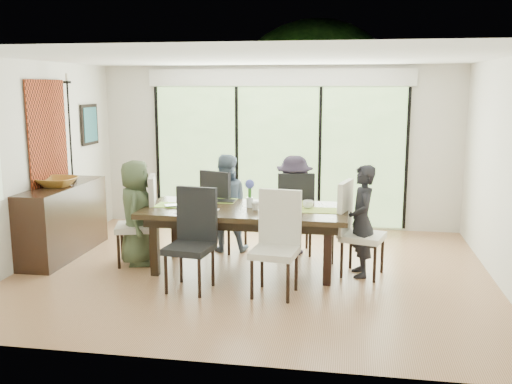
% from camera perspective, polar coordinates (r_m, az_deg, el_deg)
% --- Properties ---
extents(floor, '(6.00, 5.00, 0.01)m').
position_cam_1_polar(floor, '(7.45, -0.32, -7.98)').
color(floor, brown).
rests_on(floor, ground).
extents(ceiling, '(6.00, 5.00, 0.01)m').
position_cam_1_polar(ceiling, '(7.07, -0.34, 13.34)').
color(ceiling, white).
rests_on(ceiling, wall_back).
extents(wall_back, '(6.00, 0.02, 2.70)m').
position_cam_1_polar(wall_back, '(9.60, 2.24, 4.49)').
color(wall_back, silver).
rests_on(wall_back, floor).
extents(wall_front, '(6.00, 0.02, 2.70)m').
position_cam_1_polar(wall_front, '(4.72, -5.56, -1.86)').
color(wall_front, silver).
rests_on(wall_front, floor).
extents(wall_left, '(0.02, 5.00, 2.70)m').
position_cam_1_polar(wall_left, '(8.20, -21.56, 2.73)').
color(wall_left, silver).
rests_on(wall_left, floor).
extents(wall_right, '(0.02, 5.00, 2.70)m').
position_cam_1_polar(wall_right, '(7.26, 23.80, 1.64)').
color(wall_right, beige).
rests_on(wall_right, floor).
extents(glass_doors, '(4.20, 0.02, 2.30)m').
position_cam_1_polar(glass_doors, '(9.57, 2.20, 3.57)').
color(glass_doors, '#598C3F').
rests_on(glass_doors, wall_back).
extents(blinds_header, '(4.40, 0.06, 0.28)m').
position_cam_1_polar(blinds_header, '(9.49, 2.25, 11.38)').
color(blinds_header, white).
rests_on(blinds_header, wall_back).
extents(mullion_a, '(0.05, 0.04, 2.30)m').
position_cam_1_polar(mullion_a, '(10.05, -9.79, 3.76)').
color(mullion_a, black).
rests_on(mullion_a, wall_back).
extents(mullion_b, '(0.05, 0.04, 2.30)m').
position_cam_1_polar(mullion_b, '(9.68, -1.93, 3.65)').
color(mullion_b, black).
rests_on(mullion_b, wall_back).
extents(mullion_c, '(0.05, 0.04, 2.30)m').
position_cam_1_polar(mullion_c, '(9.50, 6.39, 3.46)').
color(mullion_c, black).
rests_on(mullion_c, wall_back).
extents(mullion_d, '(0.05, 0.04, 2.30)m').
position_cam_1_polar(mullion_d, '(9.53, 14.84, 3.20)').
color(mullion_d, black).
rests_on(mullion_d, wall_back).
extents(deck, '(6.00, 1.80, 0.10)m').
position_cam_1_polar(deck, '(10.70, 2.79, -2.49)').
color(deck, '#503022').
rests_on(deck, ground).
extents(rail_top, '(6.00, 0.08, 0.06)m').
position_cam_1_polar(rail_top, '(11.37, 3.30, 1.36)').
color(rail_top, brown).
rests_on(rail_top, deck).
extents(foliage_left, '(3.20, 3.20, 3.20)m').
position_cam_1_polar(foliage_left, '(12.56, -4.39, 6.31)').
color(foliage_left, '#14380F').
rests_on(foliage_left, ground).
extents(foliage_mid, '(4.00, 4.00, 4.00)m').
position_cam_1_polar(foliage_mid, '(12.79, 5.95, 7.97)').
color(foliage_mid, '#14380F').
rests_on(foliage_mid, ground).
extents(foliage_right, '(2.80, 2.80, 2.80)m').
position_cam_1_polar(foliage_right, '(12.05, 14.26, 4.98)').
color(foliage_right, '#14380F').
rests_on(foliage_right, ground).
extents(foliage_far, '(3.60, 3.60, 3.60)m').
position_cam_1_polar(foliage_far, '(13.60, 1.88, 7.41)').
color(foliage_far, '#14380F').
rests_on(foliage_far, ground).
extents(table_top, '(2.62, 1.20, 0.07)m').
position_cam_1_polar(table_top, '(7.33, -1.08, -1.85)').
color(table_top, black).
rests_on(table_top, floor).
extents(table_apron, '(2.40, 0.98, 0.11)m').
position_cam_1_polar(table_apron, '(7.36, -1.08, -2.60)').
color(table_apron, black).
rests_on(table_apron, floor).
extents(table_leg_fl, '(0.10, 0.10, 0.75)m').
position_cam_1_polar(table_leg_fl, '(7.31, -10.09, -5.37)').
color(table_leg_fl, black).
rests_on(table_leg_fl, floor).
extents(table_leg_fr, '(0.10, 0.10, 0.75)m').
position_cam_1_polar(table_leg_fr, '(6.91, 7.16, -6.23)').
color(table_leg_fr, black).
rests_on(table_leg_fr, floor).
extents(table_leg_bl, '(0.10, 0.10, 0.75)m').
position_cam_1_polar(table_leg_bl, '(8.09, -8.06, -3.75)').
color(table_leg_bl, black).
rests_on(table_leg_bl, floor).
extents(table_leg_br, '(0.10, 0.10, 0.75)m').
position_cam_1_polar(table_leg_br, '(7.73, 7.44, -4.41)').
color(table_leg_br, black).
rests_on(table_leg_br, floor).
extents(chair_left_end, '(0.62, 0.62, 1.20)m').
position_cam_1_polar(chair_left_end, '(7.79, -12.00, -2.76)').
color(chair_left_end, beige).
rests_on(chair_left_end, floor).
extents(chair_right_end, '(0.62, 0.62, 1.20)m').
position_cam_1_polar(chair_right_end, '(7.26, 10.67, -3.67)').
color(chair_right_end, white).
rests_on(chair_right_end, floor).
extents(chair_far_left, '(0.66, 0.66, 1.20)m').
position_cam_1_polar(chair_far_left, '(8.28, -3.06, -1.75)').
color(chair_far_left, black).
rests_on(chair_far_left, floor).
extents(chair_far_right, '(0.59, 0.59, 1.20)m').
position_cam_1_polar(chair_far_right, '(8.12, 3.85, -2.00)').
color(chair_far_right, black).
rests_on(chair_far_right, floor).
extents(chair_near_left, '(0.57, 0.57, 1.20)m').
position_cam_1_polar(chair_near_left, '(6.67, -6.70, -4.83)').
color(chair_near_left, black).
rests_on(chair_near_left, floor).
extents(chair_near_right, '(0.56, 0.56, 1.20)m').
position_cam_1_polar(chair_near_right, '(6.47, 1.88, -5.25)').
color(chair_near_right, silver).
rests_on(chair_near_right, floor).
extents(person_left_end, '(0.54, 0.73, 1.41)m').
position_cam_1_polar(person_left_end, '(7.76, -11.90, -2.02)').
color(person_left_end, '#435236').
rests_on(person_left_end, floor).
extents(person_right_end, '(0.52, 0.72, 1.41)m').
position_cam_1_polar(person_right_end, '(7.23, 10.54, -2.87)').
color(person_right_end, black).
rests_on(person_right_end, floor).
extents(person_far_left, '(0.71, 0.51, 1.41)m').
position_cam_1_polar(person_far_left, '(8.24, -3.10, -1.08)').
color(person_far_left, slate).
rests_on(person_far_left, floor).
extents(person_far_right, '(0.70, 0.49, 1.41)m').
position_cam_1_polar(person_far_right, '(8.08, 3.84, -1.31)').
color(person_far_right, '#271F2F').
rests_on(person_far_right, floor).
extents(placemat_left, '(0.48, 0.35, 0.01)m').
position_cam_1_polar(placemat_left, '(7.56, -8.18, -1.31)').
color(placemat_left, '#93C647').
rests_on(placemat_left, table_top).
extents(placemat_right, '(0.48, 0.35, 0.01)m').
position_cam_1_polar(placemat_right, '(7.22, 6.36, -1.83)').
color(placemat_right, olive).
rests_on(placemat_right, table_top).
extents(placemat_far_l, '(0.48, 0.35, 0.01)m').
position_cam_1_polar(placemat_far_l, '(7.80, -3.79, -0.85)').
color(placemat_far_l, '#7CA33A').
rests_on(placemat_far_l, table_top).
extents(placemat_far_r, '(0.48, 0.35, 0.01)m').
position_cam_1_polar(placemat_far_r, '(7.64, 3.53, -1.10)').
color(placemat_far_r, '#A0BB42').
rests_on(placemat_far_r, table_top).
extents(placemat_paper, '(0.48, 0.35, 0.01)m').
position_cam_1_polar(placemat_paper, '(7.16, -5.85, -1.92)').
color(placemat_paper, white).
rests_on(placemat_paper, table_top).
extents(tablet_far_l, '(0.28, 0.20, 0.01)m').
position_cam_1_polar(tablet_far_l, '(7.73, -3.16, -0.88)').
color(tablet_far_l, black).
rests_on(tablet_far_l, table_top).
extents(tablet_far_r, '(0.26, 0.19, 0.01)m').
position_cam_1_polar(tablet_far_r, '(7.59, 3.12, -1.10)').
color(tablet_far_r, black).
rests_on(tablet_far_r, table_top).
extents(papers, '(0.33, 0.24, 0.00)m').
position_cam_1_polar(papers, '(7.19, 4.34, -1.86)').
color(papers, white).
rests_on(papers, table_top).
extents(platter_base, '(0.28, 0.28, 0.03)m').
position_cam_1_polar(platter_base, '(7.16, -5.86, -1.79)').
color(platter_base, white).
rests_on(platter_base, table_top).
extents(platter_snacks, '(0.22, 0.22, 0.02)m').
position_cam_1_polar(platter_snacks, '(7.16, -5.86, -1.63)').
color(platter_snacks, orange).
rests_on(platter_snacks, table_top).
extents(vase, '(0.09, 0.09, 0.13)m').
position_cam_1_polar(vase, '(7.35, -0.63, -1.04)').
color(vase, silver).
rests_on(vase, table_top).
extents(hyacinth_stems, '(0.04, 0.04, 0.17)m').
position_cam_1_polar(hyacinth_stems, '(7.33, -0.63, -0.04)').
color(hyacinth_stems, '#337226').
rests_on(hyacinth_stems, table_top).
extents(hyacinth_blooms, '(0.12, 0.12, 0.12)m').
position_cam_1_polar(hyacinth_blooms, '(7.31, -0.63, 0.80)').
color(hyacinth_blooms, '#4852B5').
rests_on(hyacinth_blooms, table_top).
extents(laptop, '(0.42, 0.36, 0.03)m').
position_cam_1_polar(laptop, '(7.43, -7.68, -1.42)').
color(laptop, silver).
rests_on(laptop, table_top).
extents(cup_a, '(0.19, 0.19, 0.10)m').
position_cam_1_polar(cup_a, '(7.62, -6.06, -0.79)').
color(cup_a, white).
rests_on(cup_a, table_top).
extents(cup_b, '(0.15, 0.15, 0.10)m').
position_cam_1_polar(cup_b, '(7.20, -0.05, -1.42)').
color(cup_b, white).
rests_on(cup_b, table_top).
extents(cup_c, '(0.16, 0.16, 0.10)m').
position_cam_1_polar(cup_c, '(7.31, 5.24, -1.25)').
color(cup_c, white).
rests_on(cup_c, table_top).
extents(book, '(0.23, 0.28, 0.02)m').
position_cam_1_polar(book, '(7.33, 0.91, -1.52)').
color(book, white).
rests_on(book, table_top).
extents(sideboard, '(0.50, 1.78, 1.00)m').
position_cam_1_polar(sideboard, '(8.47, -18.73, -2.71)').
color(sideboard, black).
rests_on(sideboard, floor).
extents(bowl, '(0.53, 0.53, 0.13)m').
position_cam_1_polar(bowl, '(8.27, -19.28, 0.95)').
color(bowl, brown).
rests_on(bowl, sideboard).
extents(candlestick_base, '(0.11, 0.11, 0.04)m').
position_cam_1_polar(candlestick_base, '(8.67, -17.85, 1.17)').
color(candlestick_base, black).
rests_on(candlestick_base, sideboard).
extents(candlestick_shaft, '(0.03, 0.03, 1.39)m').
position_cam_1_polar(candlestick_shaft, '(8.59, -18.11, 5.78)').
color(candlestick_shaft, black).
rests_on(candlestick_shaft, sideboard).
extents(candlestick_pan, '(0.11, 0.11, 0.03)m').
position_cam_1_polar(candlestick_pan, '(8.57, -18.38, 10.38)').
color(candlestick_pan, black).
rests_on(candlestick_pan, sideboard).
extents(candle, '(0.04, 0.04, 0.11)m').
position_cam_1_polar(candle, '(8.57, -18.41, 10.82)').
color(candle, silver).
rests_on(candle, sideboard).
extents(tapestry, '(0.02, 1.00, 1.50)m').
position_cam_1_polar(tapestry, '(8.49, -20.11, 5.44)').
color(tapestry, '#9B3216').
rests_on(tapestry, wall_left).
extents(art_frame, '(0.03, 0.55, 0.65)m').
position_cam_1_polar(art_frame, '(9.63, -16.32, 6.49)').
color(art_frame, black).
rests_on(art_frame, wall_left).
extents(art_canvas, '(0.01, 0.45, 0.55)m').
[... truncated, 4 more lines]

